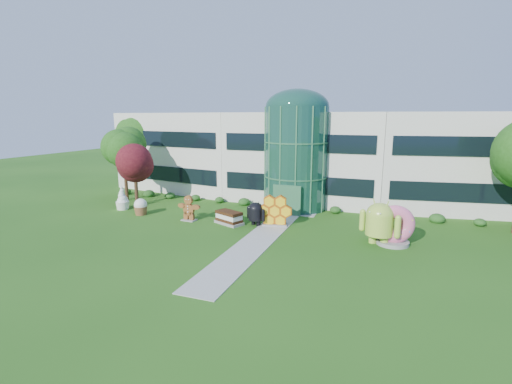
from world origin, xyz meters
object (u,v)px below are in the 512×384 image
at_px(gingerbread, 189,208).
at_px(donut, 394,224).
at_px(android_green, 380,220).
at_px(android_black, 256,212).

bearing_deg(gingerbread, donut, 3.65).
distance_m(android_green, android_black, 9.90).
distance_m(android_green, gingerbread, 15.74).
bearing_deg(android_green, gingerbread, -161.32).
relative_size(android_green, gingerbread, 1.43).
bearing_deg(android_black, android_green, 14.20).
xyz_separation_m(android_green, android_black, (-9.79, 1.31, -0.62)).
height_order(android_black, gingerbread, android_black).
bearing_deg(gingerbread, android_green, 2.48).
bearing_deg(android_black, gingerbread, -151.06).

